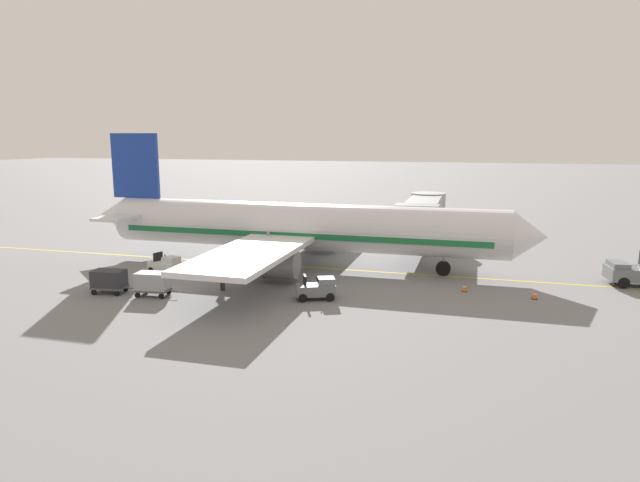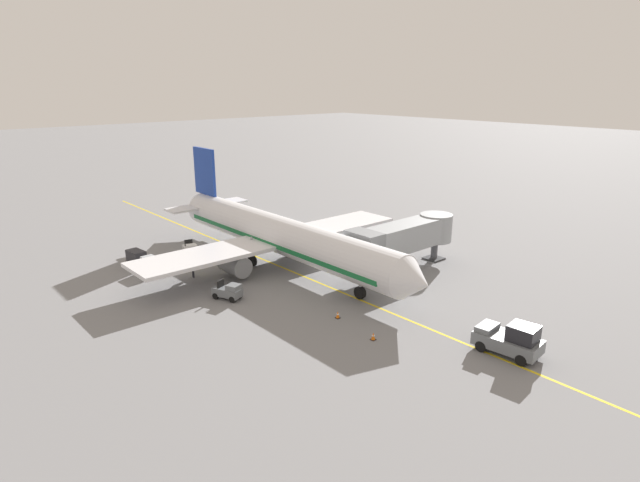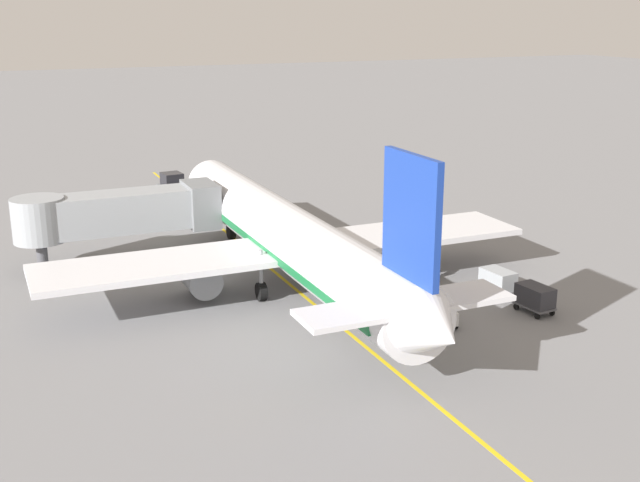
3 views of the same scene
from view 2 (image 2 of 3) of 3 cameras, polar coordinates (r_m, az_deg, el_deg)
The scene contains 13 objects.
ground_plane at distance 55.31m, azimuth -5.16°, elevation -2.39°, with size 400.00×400.00×0.00m, color slate.
gate_lead_in_line at distance 55.30m, azimuth -5.16°, elevation -2.39°, with size 0.24×80.00×0.01m, color gold.
parked_airliner at distance 53.62m, azimuth -4.32°, elevation 0.58°, with size 30.02×37.21×10.63m.
jet_bridge at distance 52.78m, azimuth 9.01°, elevation 0.46°, with size 13.34×3.50×4.98m.
pushback_tractor at distance 39.23m, azimuth 19.74°, elevation -9.93°, with size 2.66×4.61×2.40m.
baggage_tug_lead at distance 58.87m, azimuth -13.73°, elevation -0.90°, with size 1.82×2.72×1.62m.
baggage_tug_trailing at distance 46.68m, azimuth -9.84°, elevation -5.33°, with size 2.06×2.77×1.62m.
baggage_cart_front at distance 54.63m, azimuth -17.65°, elevation -2.33°, with size 1.52×2.96×1.58m.
baggage_cart_second_in_train at distance 57.35m, azimuth -19.13°, elevation -1.58°, with size 1.52×2.96×1.58m.
ground_crew_wing_walker at distance 53.00m, azimuth -8.87°, elevation -2.30°, with size 0.72×0.33×1.69m.
ground_crew_loader at distance 52.28m, azimuth -13.50°, elevation -2.84°, with size 0.29×0.73×1.69m.
safety_cone_nose_left at distance 42.59m, azimuth 1.92°, elevation -7.92°, with size 0.36×0.36×0.59m.
safety_cone_nose_right at distance 39.42m, azimuth 5.74°, elevation -10.14°, with size 0.36×0.36×0.59m.
Camera 2 is at (30.47, 42.48, 18.04)m, focal length 29.79 mm.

